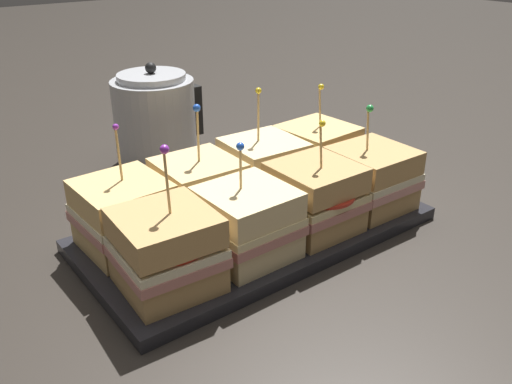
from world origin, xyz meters
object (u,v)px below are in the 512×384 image
at_px(serving_platter, 256,229).
at_px(sandwich_front_center_left, 247,223).
at_px(sandwich_back_center_left, 199,191).
at_px(sandwich_front_far_left, 167,251).
at_px(sandwich_back_far_left, 124,215).
at_px(kettle_steel, 156,120).
at_px(sandwich_back_center_right, 264,170).
at_px(sandwich_front_far_right, 371,178).
at_px(sandwich_front_center_right, 315,198).
at_px(sandwich_back_far_right, 317,154).

relative_size(serving_platter, sandwich_front_center_left, 3.22).
bearing_deg(serving_platter, sandwich_front_center_left, -135.16).
xyz_separation_m(sandwich_front_center_left, sandwich_back_center_left, (-0.00, 0.12, 0.00)).
xyz_separation_m(sandwich_front_far_left, sandwich_back_far_left, (-0.00, 0.12, -0.00)).
bearing_deg(kettle_steel, sandwich_back_center_right, -81.33).
bearing_deg(sandwich_front_center_left, sandwich_front_far_right, -0.36).
relative_size(serving_platter, sandwich_back_far_left, 2.95).
xyz_separation_m(serving_platter, sandwich_front_center_left, (-0.06, -0.06, 0.06)).
relative_size(sandwich_front_center_right, kettle_steel, 0.85).
xyz_separation_m(serving_platter, sandwich_front_far_right, (0.17, -0.06, 0.06)).
height_order(sandwich_front_center_left, sandwich_back_center_right, sandwich_back_center_right).
bearing_deg(sandwich_back_center_left, sandwich_back_center_right, -0.38).
relative_size(serving_platter, sandwich_back_far_right, 2.99).
relative_size(sandwich_front_center_right, sandwich_back_far_right, 0.98).
bearing_deg(serving_platter, sandwich_back_far_left, 161.42).
height_order(sandwich_back_far_right, kettle_steel, kettle_steel).
distance_m(sandwich_back_center_left, kettle_steel, 0.29).
height_order(sandwich_front_far_left, sandwich_back_center_left, sandwich_front_far_left).
height_order(sandwich_back_far_left, sandwich_back_center_left, sandwich_back_center_left).
relative_size(sandwich_front_far_right, sandwich_back_far_left, 0.95).
relative_size(sandwich_front_far_right, sandwich_back_center_left, 0.92).
relative_size(serving_platter, sandwich_front_far_left, 2.79).
distance_m(sandwich_front_far_left, sandwich_front_center_left, 0.12).
xyz_separation_m(sandwich_front_far_left, kettle_steel, (0.19, 0.39, 0.02)).
bearing_deg(sandwich_front_far_right, sandwich_front_center_left, 179.64).
bearing_deg(serving_platter, sandwich_back_far_right, 18.65).
relative_size(sandwich_back_center_right, kettle_steel, 0.93).
relative_size(serving_platter, kettle_steel, 2.60).
distance_m(serving_platter, sandwich_front_center_left, 0.10).
bearing_deg(sandwich_front_far_left, serving_platter, 18.29).
distance_m(sandwich_back_far_right, kettle_steel, 0.32).
bearing_deg(kettle_steel, sandwich_front_far_left, -116.27).
xyz_separation_m(sandwich_front_center_left, sandwich_front_far_right, (0.23, -0.00, 0.00)).
xyz_separation_m(sandwich_front_far_right, sandwich_back_center_left, (-0.23, 0.12, 0.00)).
bearing_deg(sandwich_back_far_right, sandwich_front_center_right, -133.98).
bearing_deg(sandwich_front_far_left, sandwich_front_center_right, -0.47).
bearing_deg(sandwich_front_far_right, sandwich_back_center_right, 134.07).
relative_size(sandwich_front_center_left, sandwich_back_center_right, 0.86).
bearing_deg(sandwich_back_far_right, sandwich_front_center_left, -153.25).
xyz_separation_m(sandwich_front_far_left, sandwich_front_far_right, (0.35, -0.00, -0.00)).
height_order(sandwich_front_far_left, sandwich_front_center_right, sandwich_front_far_left).
height_order(sandwich_front_far_left, sandwich_front_far_right, sandwich_front_far_left).
relative_size(sandwich_front_far_left, sandwich_back_center_left, 1.02).
bearing_deg(sandwich_back_far_right, sandwich_back_center_right, 179.54).
bearing_deg(sandwich_front_center_right, sandwich_back_far_left, 153.03).
bearing_deg(sandwich_front_center_right, sandwich_front_center_left, 179.12).
relative_size(sandwich_back_far_right, kettle_steel, 0.87).
distance_m(sandwich_front_center_right, sandwich_back_center_right, 0.12).
xyz_separation_m(sandwich_front_center_left, sandwich_back_far_right, (0.23, 0.12, 0.00)).
bearing_deg(sandwich_front_center_right, sandwich_back_center_left, 134.31).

